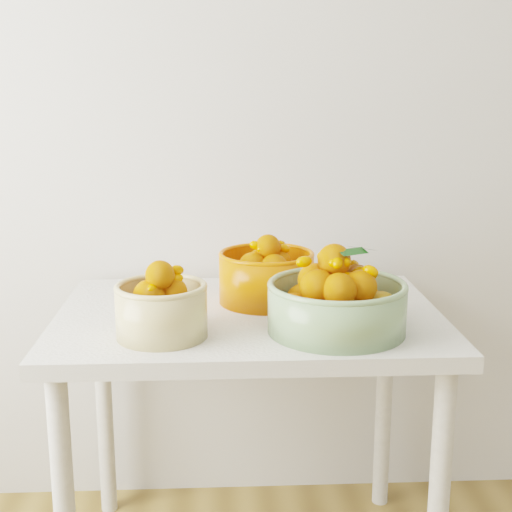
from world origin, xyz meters
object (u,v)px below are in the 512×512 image
object	(u,v)px
bowl_green	(337,302)
bowl_orange	(267,275)
bowl_cream	(161,308)
table	(249,346)

from	to	relation	value
bowl_green	bowl_orange	world-z (taller)	bowl_green
bowl_green	bowl_cream	bearing A→B (deg)	-177.55
table	bowl_green	xyz separation A→B (m)	(0.20, -0.16, 0.17)
bowl_green	table	bearing A→B (deg)	141.20
table	bowl_green	world-z (taller)	bowl_green
bowl_green	bowl_orange	size ratio (longest dim) A/B	1.33
bowl_cream	bowl_orange	bearing A→B (deg)	45.98
bowl_cream	bowl_orange	size ratio (longest dim) A/B	0.72
bowl_cream	bowl_orange	xyz separation A→B (m)	(0.26, 0.27, 0.00)
table	bowl_cream	xyz separation A→B (m)	(-0.21, -0.18, 0.17)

